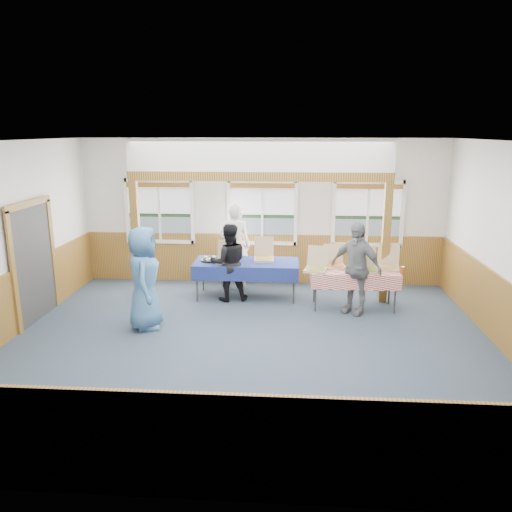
{
  "coord_description": "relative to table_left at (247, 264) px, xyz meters",
  "views": [
    {
      "loc": [
        0.62,
        -7.41,
        3.36
      ],
      "look_at": [
        0.03,
        1.0,
        1.23
      ],
      "focal_mm": 35.0,
      "sensor_mm": 36.0,
      "label": 1
    }
  ],
  "objects": [
    {
      "name": "floor",
      "position": [
        0.26,
        -2.38,
        -0.71
      ],
      "size": [
        8.0,
        8.0,
        0.0
      ],
      "primitive_type": "plane",
      "color": "#293343",
      "rests_on": "ground"
    },
    {
      "name": "ceiling",
      "position": [
        0.26,
        -2.38,
        2.49
      ],
      "size": [
        8.0,
        8.0,
        0.0
      ],
      "primitive_type": "plane",
      "rotation": [
        3.14,
        0.0,
        0.0
      ],
      "color": "white",
      "rests_on": "wall_back"
    },
    {
      "name": "wall_back",
      "position": [
        0.26,
        1.12,
        0.89
      ],
      "size": [
        8.0,
        0.0,
        8.0
      ],
      "primitive_type": "plane",
      "rotation": [
        1.57,
        0.0,
        0.0
      ],
      "color": "silver",
      "rests_on": "floor"
    },
    {
      "name": "wall_front",
      "position": [
        0.26,
        -5.88,
        0.89
      ],
      "size": [
        8.0,
        0.0,
        8.0
      ],
      "primitive_type": "plane",
      "rotation": [
        -1.57,
        0.0,
        0.0
      ],
      "color": "silver",
      "rests_on": "floor"
    },
    {
      "name": "wainscot_back",
      "position": [
        0.26,
        1.09,
        -0.16
      ],
      "size": [
        7.98,
        0.05,
        1.1
      ],
      "primitive_type": "cube",
      "color": "brown",
      "rests_on": "floor"
    },
    {
      "name": "wainscot_front",
      "position": [
        0.26,
        -5.86,
        -0.16
      ],
      "size": [
        7.98,
        0.05,
        1.1
      ],
      "primitive_type": "cube",
      "color": "brown",
      "rests_on": "floor"
    },
    {
      "name": "wainscot_left",
      "position": [
        -3.72,
        -2.38,
        -0.16
      ],
      "size": [
        0.05,
        6.98,
        1.1
      ],
      "primitive_type": "cube",
      "color": "brown",
      "rests_on": "floor"
    },
    {
      "name": "wainscot_right",
      "position": [
        4.23,
        -2.38,
        -0.16
      ],
      "size": [
        0.05,
        6.98,
        1.1
      ],
      "primitive_type": "cube",
      "color": "brown",
      "rests_on": "floor"
    },
    {
      "name": "cased_opening",
      "position": [
        -3.7,
        -1.48,
        0.34
      ],
      "size": [
        0.06,
        1.3,
        2.1
      ],
      "primitive_type": "cube",
      "color": "#323232",
      "rests_on": "wall_left"
    },
    {
      "name": "window_left",
      "position": [
        -2.04,
        1.08,
        0.97
      ],
      "size": [
        1.56,
        0.1,
        1.46
      ],
      "color": "white",
      "rests_on": "wall_back"
    },
    {
      "name": "window_mid",
      "position": [
        0.26,
        1.08,
        0.97
      ],
      "size": [
        1.56,
        0.1,
        1.46
      ],
      "color": "white",
      "rests_on": "wall_back"
    },
    {
      "name": "window_right",
      "position": [
        2.56,
        1.08,
        0.97
      ],
      "size": [
        1.56,
        0.1,
        1.46
      ],
      "color": "white",
      "rests_on": "wall_back"
    },
    {
      "name": "post_left",
      "position": [
        -2.24,
        -0.08,
        0.49
      ],
      "size": [
        0.15,
        0.15,
        2.4
      ],
      "primitive_type": "cube",
      "color": "brown",
      "rests_on": "floor"
    },
    {
      "name": "post_right",
      "position": [
        2.76,
        -0.08,
        0.49
      ],
      "size": [
        0.15,
        0.15,
        2.4
      ],
      "primitive_type": "cube",
      "color": "brown",
      "rests_on": "floor"
    },
    {
      "name": "cross_beam",
      "position": [
        0.26,
        -0.08,
        1.78
      ],
      "size": [
        5.15,
        0.18,
        0.18
      ],
      "primitive_type": "cube",
      "color": "brown",
      "rests_on": "post_left"
    },
    {
      "name": "table_left",
      "position": [
        0.0,
        0.0,
        0.0
      ],
      "size": [
        2.29,
        1.53,
        0.76
      ],
      "rotation": [
        0.0,
        0.0,
        -0.29
      ],
      "color": "#323232",
      "rests_on": "floor"
    },
    {
      "name": "table_right",
      "position": [
        2.12,
        -0.49,
        -0.01
      ],
      "size": [
        1.79,
        1.11,
        0.76
      ],
      "rotation": [
        0.0,
        0.0,
        -0.23
      ],
      "color": "#323232",
      "rests_on": "floor"
    },
    {
      "name": "pizza_box_a",
      "position": [
        -0.4,
        -0.11,
        0.12
      ],
      "size": [
        0.41,
        0.49,
        0.42
      ],
      "rotation": [
        0.0,
        0.0,
        0.04
      ],
      "color": "tan",
      "rests_on": "table_left"
    },
    {
      "name": "pizza_box_b",
      "position": [
        0.35,
        0.16,
        0.12
      ],
      "size": [
        0.43,
        0.51,
        0.44
      ],
      "rotation": [
        0.0,
        0.0,
        0.05
      ],
      "color": "tan",
      "rests_on": "table_left"
    },
    {
      "name": "pizza_box_c",
      "position": [
        1.38,
        -0.59,
        0.12
      ],
      "size": [
        0.5,
        0.56,
        0.44
      ],
      "rotation": [
        0.0,
        0.0,
        -0.21
      ],
      "color": "tan",
      "rests_on": "table_right"
    },
    {
      "name": "pizza_box_d",
      "position": [
        1.77,
        -0.3,
        0.12
      ],
      "size": [
        0.45,
        0.52,
        0.42
      ],
      "rotation": [
        0.0,
        0.0,
        0.15
      ],
      "color": "tan",
      "rests_on": "table_right"
    },
    {
      "name": "pizza_box_e",
      "position": [
        2.37,
        -0.57,
        0.12
      ],
      "size": [
        0.44,
        0.52,
        0.43
      ],
      "rotation": [
        0.0,
        0.0,
        0.11
      ],
      "color": "tan",
      "rests_on": "table_right"
    },
    {
      "name": "pizza_box_f",
      "position": [
        2.78,
        -0.35,
        0.12
      ],
      "size": [
        0.5,
        0.57,
        0.45
      ],
      "rotation": [
        0.0,
        0.0,
        -0.18
      ],
      "color": "tan",
      "rests_on": "table_right"
    },
    {
      "name": "veggie_tray",
      "position": [
        -0.75,
        0.0,
        0.08
      ],
      "size": [
        0.4,
        0.4,
        0.09
      ],
      "color": "black",
      "rests_on": "table_left"
    },
    {
      "name": "drink_glass",
      "position": [
        2.97,
        -0.74,
        0.13
      ],
      "size": [
        0.07,
        0.07,
        0.15
      ],
      "primitive_type": "cylinder",
      "color": "#8F4617",
      "rests_on": "table_right"
    },
    {
      "name": "woman_white",
      "position": [
        -0.3,
        0.57,
        0.23
      ],
      "size": [
        0.73,
        0.53,
        1.87
      ],
      "primitive_type": "imported",
      "rotation": [
        0.0,
        0.0,
        3.27
      ],
      "color": "white",
      "rests_on": "floor"
    },
    {
      "name": "woman_black",
      "position": [
        -0.34,
        -0.21,
        0.08
      ],
      "size": [
        0.88,
        0.75,
        1.57
      ],
      "primitive_type": "imported",
      "rotation": [
        0.0,
        0.0,
        3.37
      ],
      "color": "black",
      "rests_on": "floor"
    },
    {
      "name": "man_blue",
      "position": [
        -1.61,
        -1.76,
        0.19
      ],
      "size": [
        0.73,
        0.97,
        1.8
      ],
      "primitive_type": "imported",
      "rotation": [
        0.0,
        0.0,
        1.76
      ],
      "color": "teal",
      "rests_on": "floor"
    },
    {
      "name": "person_grey",
      "position": [
        2.1,
        -0.76,
        0.17
      ],
      "size": [
        1.08,
        0.94,
        1.75
      ],
      "primitive_type": "imported",
      "rotation": [
        0.0,
        0.0,
        -0.62
      ],
      "color": "slate",
      "rests_on": "floor"
    }
  ]
}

